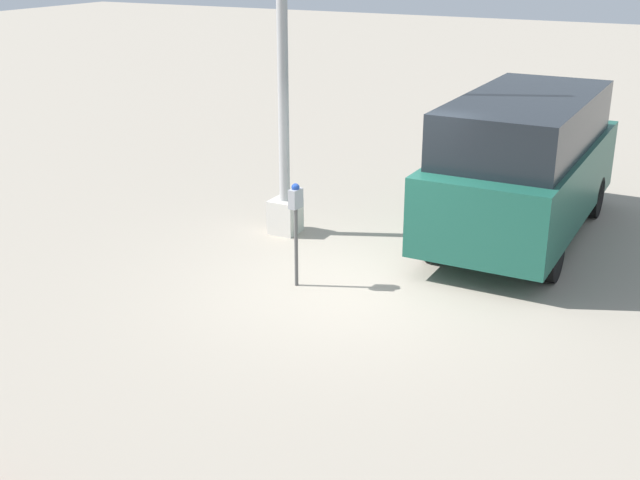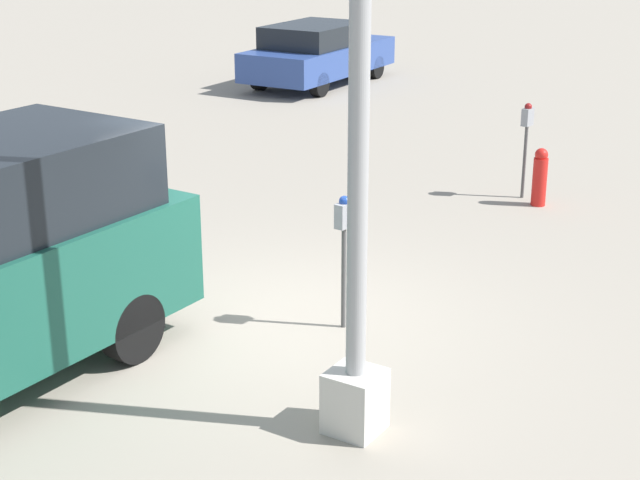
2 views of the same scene
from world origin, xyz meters
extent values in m
plane|color=gray|center=(0.00, 0.00, 0.00)|extent=(80.00, 80.00, 0.00)
cylinder|color=#4C4C4C|center=(-0.28, 0.68, 0.56)|extent=(0.05, 0.05, 1.11)
cube|color=gray|center=(-0.28, 0.68, 1.24)|extent=(0.21, 0.13, 0.26)
sphere|color=navy|center=(-0.28, 0.68, 1.39)|extent=(0.11, 0.11, 0.11)
cylinder|color=#4C4C4C|center=(-5.79, 0.52, 0.56)|extent=(0.05, 0.05, 1.11)
cube|color=gray|center=(-5.79, 0.52, 1.24)|extent=(0.21, 0.13, 0.26)
sphere|color=maroon|center=(-5.79, 0.52, 1.39)|extent=(0.11, 0.11, 0.11)
cube|color=beige|center=(1.49, 1.87, 0.28)|extent=(0.44, 0.44, 0.55)
cylinder|color=black|center=(1.49, -0.65, 0.35)|extent=(0.70, 0.24, 0.70)
cylinder|color=black|center=(1.48, -2.35, 0.35)|extent=(0.70, 0.24, 0.70)
cube|color=#2D478C|center=(-12.19, -7.21, 0.62)|extent=(4.53, 2.01, 0.67)
cube|color=black|center=(-11.97, -7.20, 1.21)|extent=(2.52, 1.79, 0.51)
cube|color=orange|center=(-14.36, -7.88, 0.43)|extent=(0.08, 0.12, 0.20)
cylinder|color=black|center=(-13.55, -8.07, 0.28)|extent=(0.57, 0.24, 0.56)
cylinder|color=black|center=(-13.61, -6.44, 0.28)|extent=(0.57, 0.24, 0.56)
cylinder|color=black|center=(-10.78, -7.97, 0.28)|extent=(0.57, 0.24, 0.56)
cylinder|color=black|center=(-10.84, -6.34, 0.28)|extent=(0.57, 0.24, 0.56)
cylinder|color=red|center=(-5.54, 0.87, 0.36)|extent=(0.21, 0.21, 0.72)
sphere|color=red|center=(-5.54, 0.87, 0.77)|extent=(0.19, 0.19, 0.19)
camera|label=1|loc=(-9.06, -4.22, 4.43)|focal=45.00mm
camera|label=2|loc=(7.86, 5.58, 4.31)|focal=55.00mm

